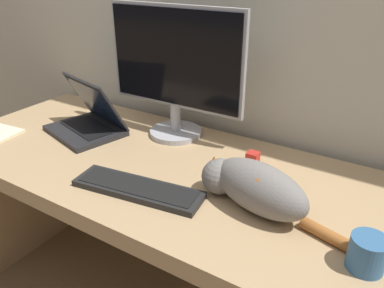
# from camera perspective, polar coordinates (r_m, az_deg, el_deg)

# --- Properties ---
(desk) EXTENTS (1.72, 0.71, 0.74)m
(desk) POSITION_cam_1_polar(r_m,az_deg,el_deg) (1.40, -5.02, -7.89)
(desk) COLOR tan
(desk) RESTS_ON ground_plane
(monitor) EXTENTS (0.57, 0.21, 0.50)m
(monitor) POSITION_cam_1_polar(r_m,az_deg,el_deg) (1.44, -2.65, 11.32)
(monitor) COLOR #B2B2B7
(monitor) RESTS_ON desk
(laptop) EXTENTS (0.35, 0.31, 0.23)m
(laptop) POSITION_cam_1_polar(r_m,az_deg,el_deg) (1.60, -15.49, 3.36)
(laptop) COLOR #232326
(laptop) RESTS_ON desk
(external_keyboard) EXTENTS (0.43, 0.17, 0.02)m
(external_keyboard) POSITION_cam_1_polar(r_m,az_deg,el_deg) (1.17, -8.26, -6.75)
(external_keyboard) COLOR black
(external_keyboard) RESTS_ON desk
(cat) EXTENTS (0.49, 0.22, 0.14)m
(cat) POSITION_cam_1_polar(r_m,az_deg,el_deg) (1.07, 9.45, -6.29)
(cat) COLOR gray
(cat) RESTS_ON desk
(coffee_mug) EXTENTS (0.09, 0.09, 0.09)m
(coffee_mug) POSITION_cam_1_polar(r_m,az_deg,el_deg) (0.97, 25.15, -14.87)
(coffee_mug) COLOR teal
(coffee_mug) RESTS_ON desk
(small_toy) EXTENTS (0.04, 0.04, 0.04)m
(small_toy) POSITION_cam_1_polar(r_m,az_deg,el_deg) (1.33, 9.24, -2.06)
(small_toy) COLOR red
(small_toy) RESTS_ON desk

